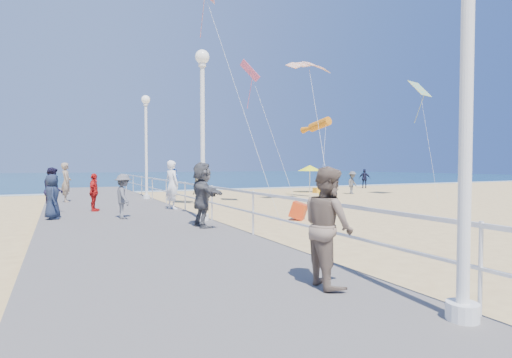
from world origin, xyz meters
name	(u,v)px	position (x,y,z in m)	size (l,w,h in m)	color
ground	(339,222)	(0.00, 0.00, 0.00)	(160.00, 160.00, 0.00)	#E6C278
ocean	(116,177)	(0.00, 65.00, 0.01)	(160.00, 90.00, 0.05)	#0D314E
surf_line	(185,190)	(0.00, 20.50, 0.03)	(160.00, 1.20, 0.04)	white
boardwalk	(133,232)	(-7.50, 0.00, 0.20)	(5.00, 44.00, 0.40)	slate
railing	(212,193)	(-5.05, 0.00, 1.25)	(0.05, 42.00, 0.55)	white
lamp_post_near	(468,26)	(-5.35, -9.00, 3.66)	(0.44, 0.44, 5.32)	white
lamp_post_mid	(203,116)	(-5.35, 0.00, 3.66)	(0.44, 0.44, 5.32)	white
lamp_post_far	(146,136)	(-5.35, 9.00, 3.66)	(0.44, 0.44, 5.32)	white
woman_holding_toddler	(172,185)	(-5.40, 3.60, 1.36)	(0.70, 0.46, 1.93)	white
toddler_held	(175,178)	(-5.25, 3.75, 1.62)	(0.36, 0.28, 0.75)	blue
spectator_1	(328,226)	(-5.92, -7.27, 1.26)	(0.84, 0.65, 1.73)	#7B6555
spectator_2	(123,196)	(-7.53, 1.54, 1.13)	(0.94, 0.54, 1.46)	#5A5A5F
spectator_3	(94,192)	(-8.22, 4.22, 1.12)	(0.84, 0.35, 1.43)	red
spectator_4	(52,197)	(-9.60, 2.42, 1.13)	(0.71, 0.46, 1.45)	#1A233A
spectator_5	(202,195)	(-5.79, -1.25, 1.32)	(1.70, 0.54, 1.83)	#515155
spectator_6	(66,182)	(-9.09, 8.93, 1.33)	(0.68, 0.45, 1.86)	gray
spectator_7	(53,190)	(-9.60, 4.37, 1.23)	(0.81, 0.63, 1.66)	#1B1733
beach_walker_a	(352,183)	(10.07, 11.32, 0.84)	(1.09, 0.63, 1.69)	#535457
beach_walker_b	(365,179)	(16.06, 16.76, 0.89)	(1.05, 0.44, 1.78)	#191B37
beach_walker_c	(199,190)	(-2.50, 9.12, 0.80)	(0.78, 0.51, 1.59)	#7D7456
box_kite	(299,212)	(-1.05, 1.19, 0.30)	(0.55, 0.55, 0.60)	red
beach_umbrella	(310,168)	(8.20, 14.14, 1.91)	(1.90, 1.90, 2.14)	white
beach_chair_left	(325,195)	(6.06, 9.23, 0.20)	(0.55, 0.55, 0.40)	yellow
beach_chair_right	(317,190)	(8.44, 13.44, 0.20)	(0.55, 0.55, 0.40)	#F6A119
kite_parafoil	(309,64)	(3.37, 7.08, 7.86)	(2.61, 0.90, 0.30)	orange
kite_windsock	(320,124)	(5.62, 9.21, 4.75)	(0.56, 0.56, 2.62)	orange
kite_diamond_pink	(250,71)	(-0.32, 7.14, 7.10)	(1.24, 1.24, 0.02)	#E45483
kite_diamond_multi	(420,89)	(12.63, 7.54, 7.32)	(1.48, 1.48, 0.02)	#1BB7EA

